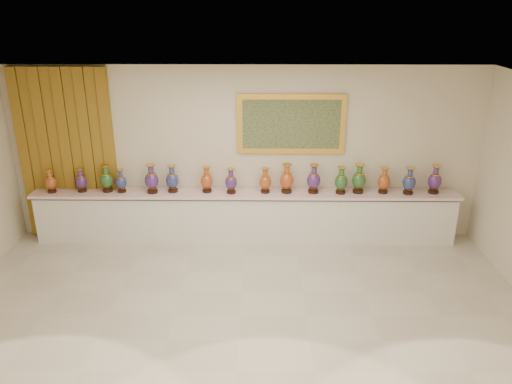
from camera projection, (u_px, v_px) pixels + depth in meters
ground at (240, 314)px, 6.72m from camera, size 8.00×8.00×0.00m
room at (103, 150)px, 8.46m from camera, size 8.00×8.00×8.00m
counter at (245, 217)px, 8.68m from camera, size 7.28×0.48×0.90m
vase_0 at (51, 182)px, 8.44m from camera, size 0.19×0.19×0.41m
vase_1 at (81, 181)px, 8.47m from camera, size 0.20×0.20×0.41m
vase_2 at (107, 180)px, 8.47m from camera, size 0.22×0.22×0.47m
vase_3 at (121, 182)px, 8.45m from camera, size 0.22×0.22×0.41m
vase_4 at (152, 180)px, 8.41m from camera, size 0.24×0.24×0.50m
vase_5 at (172, 180)px, 8.45m from camera, size 0.24×0.24×0.47m
vase_6 at (207, 181)px, 8.45m from camera, size 0.21×0.21×0.45m
vase_7 at (231, 182)px, 8.40m from camera, size 0.26×0.26×0.44m
vase_8 at (265, 182)px, 8.43m from camera, size 0.24×0.24×0.44m
vase_9 at (287, 180)px, 8.42m from camera, size 0.31×0.31×0.51m
vase_10 at (314, 180)px, 8.41m from camera, size 0.25×0.25×0.50m
vase_11 at (341, 182)px, 8.38m from camera, size 0.24×0.24×0.47m
vase_12 at (359, 180)px, 8.41m from camera, size 0.28×0.28×0.51m
vase_13 at (384, 181)px, 8.41m from camera, size 0.25×0.25×0.45m
vase_14 at (409, 182)px, 8.36m from camera, size 0.26×0.26×0.47m
vase_15 at (435, 181)px, 8.40m from camera, size 0.29×0.29×0.49m
label_card at (133, 194)px, 8.41m from camera, size 0.10×0.06×0.00m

